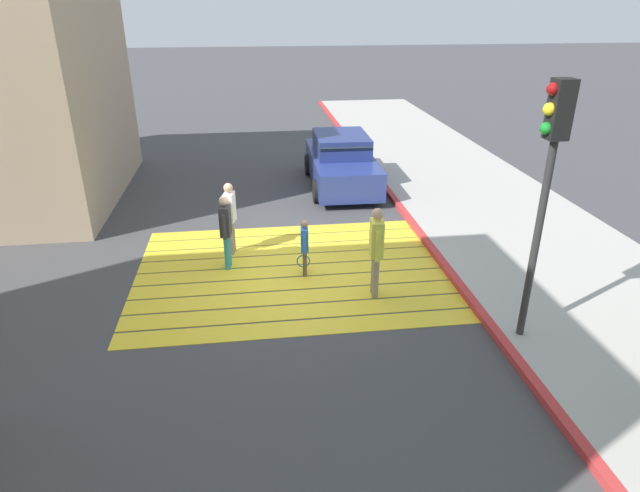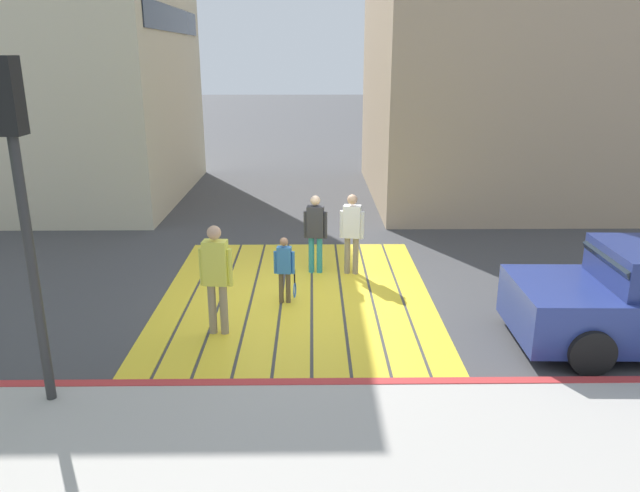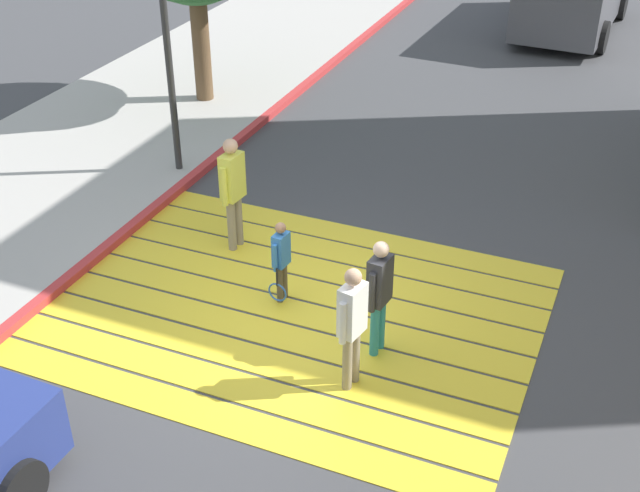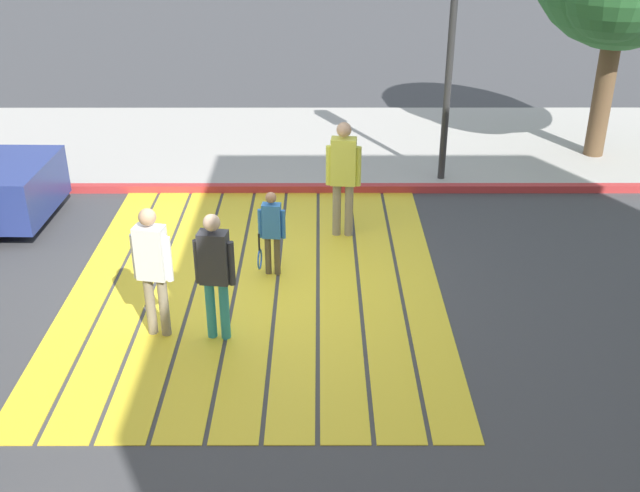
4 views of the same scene
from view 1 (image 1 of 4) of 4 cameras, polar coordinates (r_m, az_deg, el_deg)
ground_plane at (r=11.43m, az=-3.08°, el=-2.67°), size 120.00×120.00×0.00m
crosswalk_stripes at (r=11.43m, az=-3.08°, el=-2.65°), size 6.40×4.90×0.01m
sidewalk_west at (r=13.02m, az=22.29°, el=-0.77°), size 4.80×40.00×0.12m
curb_painted at (r=12.05m, az=12.50°, el=-1.41°), size 0.16×40.00×0.13m
car_parked_near_curb at (r=16.51m, az=2.28°, el=8.75°), size 2.06×4.34×1.57m
traffic_light_corner at (r=8.62m, az=22.93°, el=7.93°), size 0.39×0.28×4.24m
pedestrian_adult_lead at (r=12.01m, az=-9.45°, el=3.41°), size 0.27×0.48×1.65m
pedestrian_adult_trailing at (r=10.13m, az=5.94°, el=0.01°), size 0.26×0.52×1.78m
pedestrian_adult_side at (r=11.35m, az=-9.89°, el=1.98°), size 0.25×0.47×1.61m
pedestrian_child_with_racket at (r=10.98m, az=-1.64°, el=0.11°), size 0.28×0.39×1.22m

